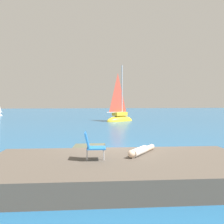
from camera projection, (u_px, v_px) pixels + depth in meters
The scene contains 7 objects.
ground_plane at pixel (116, 156), 10.28m from camera, with size 160.00×160.00×0.00m, color #236093.
shore_ledge at pixel (121, 170), 7.14m from camera, with size 7.65×3.85×0.58m, color brown.
boulder_seaward at pixel (116, 161), 9.48m from camera, with size 0.89×0.71×0.49m, color brown.
boulder_inland at pixel (86, 161), 9.44m from camera, with size 1.53×1.22×0.84m, color #4F513E.
sailboat_near at pixel (120, 118), 28.95m from camera, with size 3.86×3.09×7.15m.
person_sunbather at pixel (141, 151), 7.85m from camera, with size 1.20×1.47×0.25m.
beach_chair at pixel (92, 145), 7.03m from camera, with size 0.63×0.52×0.80m.
Camera 1 is at (-1.58, -10.07, 2.22)m, focal length 40.14 mm.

